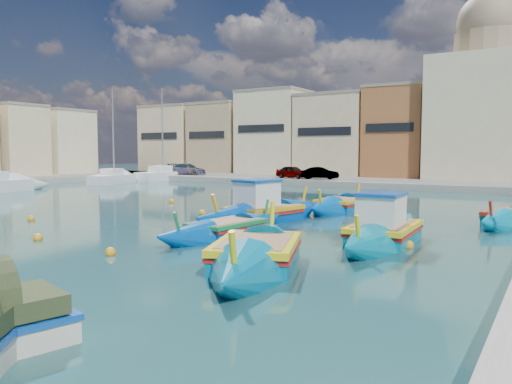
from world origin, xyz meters
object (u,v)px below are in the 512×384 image
Objects in this scene: church_block at (486,101)px; yacht_mid at (11,186)px; yacht_north at (172,176)px; yacht_midnorth at (121,179)px; luzzu_green at (341,206)px; luzzu_cyan_south at (257,256)px; luzzu_blue_cabin at (263,214)px; luzzu_blue_south at (227,230)px; luzzu_turquoise_cabin at (384,233)px.

yacht_mid is (-32.84, -30.02, -7.95)m from church_block.
yacht_north is 1.08× the size of yacht_midnorth.
yacht_north is at bearing 147.66° from luzzu_green.
luzzu_cyan_south is (-0.78, -42.42, -8.11)m from church_block.
luzzu_blue_cabin is 0.79× the size of yacht_mid.
luzzu_blue_cabin is at bearing 119.63° from luzzu_cyan_south.
yacht_midnorth is (-28.57, 21.23, 0.18)m from luzzu_blue_south.
luzzu_cyan_south is (4.64, -8.15, -0.09)m from luzzu_blue_cabin.
luzzu_blue_cabin is 1.01× the size of luzzu_cyan_south.
luzzu_green is at bearing -32.34° from yacht_north.
yacht_midnorth is at bearing -95.43° from yacht_north.
yacht_mid reaches higher than yacht_midnorth.
church_block reaches higher than yacht_mid.
yacht_midnorth reaches higher than luzzu_blue_cabin.
luzzu_cyan_south is 0.80× the size of yacht_north.
luzzu_green is 1.00× the size of luzzu_blue_south.
luzzu_green is (1.57, 6.00, -0.12)m from luzzu_blue_cabin.
yacht_midnorth is (-27.72, 16.90, 0.03)m from luzzu_blue_cabin.
yacht_north reaches higher than luzzu_blue_south.
church_block is at bearing 42.43° from yacht_mid.
luzzu_blue_south is 35.60m from yacht_midnorth.
luzzu_blue_cabin is 0.81× the size of yacht_north.
church_block is 2.04× the size of luzzu_turquoise_cabin.
church_block is 1.63× the size of yacht_mid.
luzzu_cyan_south is at bearing -77.77° from luzzu_green.
luzzu_turquoise_cabin is at bearing 18.00° from luzzu_blue_south.
yacht_north is at bearing -162.62° from church_block.
yacht_midnorth reaches higher than luzzu_blue_south.
luzzu_turquoise_cabin is at bearing -87.97° from church_block.
yacht_midnorth is (-33.13, -17.37, -7.99)m from church_block.
luzzu_blue_south is at bearing -36.61° from yacht_midnorth.
luzzu_turquoise_cabin is at bearing -19.84° from luzzu_blue_cabin.
luzzu_blue_south is (-0.71, -10.33, -0.03)m from luzzu_green.
luzzu_blue_cabin is 0.87× the size of yacht_midnorth.
yacht_north reaches higher than luzzu_turquoise_cabin.
luzzu_turquoise_cabin is 1.19× the size of luzzu_blue_south.
church_block is at bearing 82.25° from luzzu_green.
yacht_north reaches higher than luzzu_green.
yacht_north is 19.87m from yacht_mid.
luzzu_turquoise_cabin is 9.87m from luzzu_green.
yacht_mid reaches higher than luzzu_turquoise_cabin.
church_block reaches higher than luzzu_cyan_south.
yacht_midnorth reaches higher than luzzu_cyan_south.
church_block is at bearing 17.38° from yacht_north.
luzzu_green is at bearing 75.36° from luzzu_blue_cabin.
church_block is 2.43× the size of luzzu_blue_south.
luzzu_cyan_south is at bearing -109.92° from luzzu_turquoise_cabin.
yacht_mid reaches higher than luzzu_blue_south.
luzzu_blue_south is 0.75× the size of yacht_midnorth.
luzzu_blue_cabin is 6.20m from luzzu_green.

